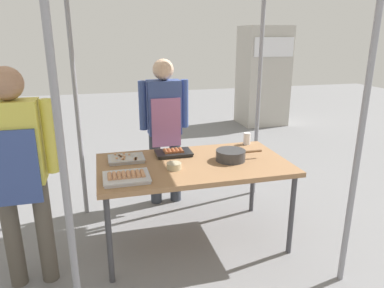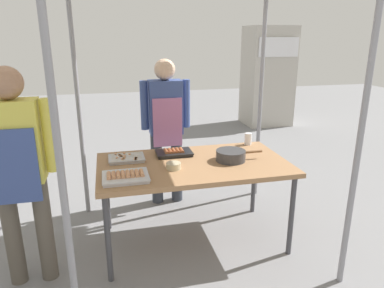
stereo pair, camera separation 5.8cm
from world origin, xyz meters
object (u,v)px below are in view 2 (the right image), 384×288
(cooking_wok, at_px, (231,155))
(condiment_bowl, at_px, (174,166))
(customer_nearby, at_px, (18,163))
(tray_meat_skewers, at_px, (126,158))
(vendor_woman, at_px, (166,121))
(neighbor_stall_left, at_px, (268,76))
(drink_cup_near_edge, at_px, (248,139))
(tray_grilled_sausages, at_px, (126,177))
(stall_table, at_px, (193,168))
(tray_pork_links, at_px, (174,153))

(cooking_wok, relative_size, condiment_bowl, 3.49)
(condiment_bowl, bearing_deg, customer_nearby, -173.34)
(tray_meat_skewers, bearing_deg, vendor_woman, 54.94)
(vendor_woman, relative_size, neighbor_stall_left, 0.79)
(drink_cup_near_edge, bearing_deg, tray_grilled_sausages, -153.59)
(condiment_bowl, relative_size, drink_cup_near_edge, 1.03)
(customer_nearby, bearing_deg, stall_table, 10.30)
(tray_grilled_sausages, distance_m, vendor_woman, 1.19)
(tray_meat_skewers, bearing_deg, condiment_bowl, -39.88)
(drink_cup_near_edge, bearing_deg, condiment_bowl, -149.96)
(customer_nearby, bearing_deg, vendor_woman, 41.77)
(tray_meat_skewers, distance_m, vendor_woman, 0.81)
(drink_cup_near_edge, bearing_deg, stall_table, -149.73)
(stall_table, bearing_deg, neighbor_stall_left, 57.49)
(condiment_bowl, distance_m, vendor_woman, 0.97)
(condiment_bowl, bearing_deg, tray_meat_skewers, 140.12)
(tray_pork_links, relative_size, drink_cup_near_edge, 2.78)
(stall_table, distance_m, cooking_wok, 0.34)
(stall_table, height_order, drink_cup_near_edge, drink_cup_near_edge)
(customer_nearby, xyz_separation_m, neighbor_stall_left, (3.85, 4.23, 0.04))
(stall_table, xyz_separation_m, tray_meat_skewers, (-0.55, 0.19, 0.07))
(tray_grilled_sausages, distance_m, tray_pork_links, 0.66)
(customer_nearby, bearing_deg, tray_pork_links, 21.95)
(drink_cup_near_edge, bearing_deg, vendor_woman, 147.72)
(tray_pork_links, distance_m, condiment_bowl, 0.35)
(stall_table, relative_size, vendor_woman, 1.02)
(tray_meat_skewers, xyz_separation_m, neighbor_stall_left, (3.09, 3.80, 0.22))
(cooking_wok, bearing_deg, drink_cup_near_edge, 51.48)
(vendor_woman, bearing_deg, tray_meat_skewers, 54.94)
(stall_table, relative_size, drink_cup_near_edge, 13.82)
(tray_pork_links, xyz_separation_m, drink_cup_near_edge, (0.77, 0.14, 0.04))
(tray_grilled_sausages, bearing_deg, tray_meat_skewers, 85.67)
(customer_nearby, distance_m, neighbor_stall_left, 5.72)
(tray_meat_skewers, distance_m, drink_cup_near_edge, 1.21)
(tray_meat_skewers, height_order, customer_nearby, customer_nearby)
(tray_pork_links, xyz_separation_m, neighbor_stall_left, (2.67, 3.75, 0.22))
(tray_grilled_sausages, height_order, tray_meat_skewers, tray_grilled_sausages)
(condiment_bowl, bearing_deg, stall_table, 29.25)
(customer_nearby, bearing_deg, condiment_bowl, 6.66)
(stall_table, xyz_separation_m, condiment_bowl, (-0.19, -0.11, 0.08))
(tray_pork_links, bearing_deg, condiment_bowl, -101.20)
(stall_table, bearing_deg, tray_pork_links, 117.16)
(tray_grilled_sausages, relative_size, condiment_bowl, 2.89)
(tray_meat_skewers, xyz_separation_m, vendor_woman, (0.46, 0.65, 0.15))
(cooking_wok, distance_m, condiment_bowl, 0.52)
(stall_table, xyz_separation_m, customer_nearby, (-1.30, -0.24, 0.25))
(neighbor_stall_left, bearing_deg, tray_grilled_sausages, -126.50)
(tray_meat_skewers, height_order, condiment_bowl, condiment_bowl)
(tray_pork_links, height_order, condiment_bowl, same)
(stall_table, bearing_deg, drink_cup_near_edge, 30.27)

